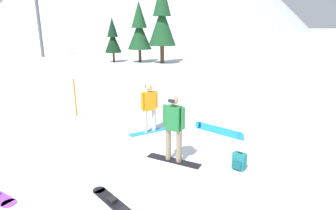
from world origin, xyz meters
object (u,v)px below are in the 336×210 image
trail_marker_pole (75,98)px  pine_tree_twin (139,29)px  snowboarder_foreground (174,127)px  loose_snowboard_near_right (119,206)px  ski_lift_tower (38,14)px  snowboarder_midground (149,107)px  pine_tree_tall (113,38)px  loose_snowboard_near_left (218,130)px  pine_tree_young (162,18)px  backpack_teal (239,161)px

trail_marker_pole → pine_tree_twin: 17.44m
snowboarder_foreground → trail_marker_pole: (-4.72, 2.90, -0.22)m
loose_snowboard_near_right → ski_lift_tower: 31.75m
ski_lift_tower → snowboarder_midground: bearing=-45.6°
pine_tree_twin → ski_lift_tower: size_ratio=0.70×
loose_snowboard_near_right → pine_tree_tall: 23.85m
loose_snowboard_near_left → loose_snowboard_near_right: size_ratio=1.00×
trail_marker_pole → pine_tree_twin: pine_tree_twin is taller
snowboarder_foreground → pine_tree_tall: size_ratio=0.42×
trail_marker_pole → loose_snowboard_near_right: bearing=-51.4°
loose_snowboard_near_right → pine_tree_tall: (-9.95, 21.55, 2.35)m
trail_marker_pole → pine_tree_young: pine_tree_young is taller
backpack_teal → pine_tree_twin: size_ratio=0.08×
snowboarder_midground → trail_marker_pole: 3.59m
snowboarder_midground → loose_snowboard_near_left: size_ratio=0.99×
loose_snowboard_near_left → backpack_teal: size_ratio=3.64×
pine_tree_twin → ski_lift_tower: (-12.85, 1.96, 1.65)m
ski_lift_tower → trail_marker_pole: bearing=-49.6°
pine_tree_young → snowboarder_foreground: bearing=-74.1°
trail_marker_pole → ski_lift_tower: (-16.09, 18.93, 4.09)m
pine_tree_young → loose_snowboard_near_right: bearing=-77.2°
pine_tree_young → pine_tree_twin: bearing=173.8°
loose_snowboard_near_right → pine_tree_tall: bearing=114.8°
loose_snowboard_near_right → loose_snowboard_near_left: bearing=69.5°
loose_snowboard_near_left → pine_tree_young: 18.98m
snowboarder_foreground → pine_tree_tall: bearing=118.7°
loose_snowboard_near_left → trail_marker_pole: bearing=174.1°
trail_marker_pole → pine_tree_tall: bearing=109.6°
pine_tree_twin → pine_tree_tall: size_ratio=1.35×
snowboarder_foreground → pine_tree_young: 20.64m
pine_tree_twin → pine_tree_tall: 2.80m
snowboarder_foreground → backpack_teal: snowboarder_foreground is taller
snowboarder_foreground → pine_tree_young: bearing=105.9°
loose_snowboard_near_right → pine_tree_twin: (-7.33, 22.08, 3.18)m
pine_tree_twin → pine_tree_tall: pine_tree_twin is taller
loose_snowboard_near_right → backpack_teal: bearing=42.9°
snowboarder_midground → pine_tree_tall: size_ratio=0.39×
backpack_teal → loose_snowboard_near_right: bearing=-137.1°
snowboarder_foreground → trail_marker_pole: size_ratio=1.20×
snowboarder_foreground → pine_tree_young: (-5.58, 19.60, 3.24)m
pine_tree_young → pine_tree_twin: size_ratio=1.32×
snowboarder_midground → trail_marker_pole: (-3.45, 1.00, -0.13)m
trail_marker_pole → backpack_teal: bearing=-24.4°
backpack_teal → trail_marker_pole: bearing=155.6°
snowboarder_foreground → ski_lift_tower: (-20.81, 21.83, 3.87)m
snowboarder_midground → backpack_teal: bearing=-32.7°
snowboarder_midground → backpack_teal: snowboarder_midground is taller
loose_snowboard_near_right → pine_tree_young: bearing=102.8°
snowboarder_foreground → pine_tree_twin: size_ratio=0.31×
snowboarder_foreground → loose_snowboard_near_left: snowboarder_foreground is taller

